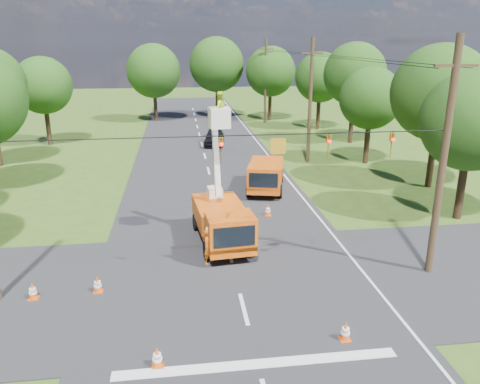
{
  "coord_description": "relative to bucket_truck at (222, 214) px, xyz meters",
  "views": [
    {
      "loc": [
        -2.16,
        -15.31,
        9.7
      ],
      "look_at": [
        0.7,
        6.45,
        2.6
      ],
      "focal_mm": 35.0,
      "sensor_mm": 36.0,
      "label": 1
    }
  ],
  "objects": [
    {
      "name": "traffic_cone_1",
      "position": [
        3.36,
        -8.55,
        -1.21
      ],
      "size": [
        0.38,
        0.38,
        0.71
      ],
      "color": "#E94F0C",
      "rests_on": "ground"
    },
    {
      "name": "tree_right_c",
      "position": [
        13.41,
        14.76,
        3.74
      ],
      "size": [
        5.0,
        5.0,
        7.83
      ],
      "color": "#382616",
      "rests_on": "ground"
    },
    {
      "name": "traffic_cone_5",
      "position": [
        -7.9,
        -4.38,
        -1.21
      ],
      "size": [
        0.38,
        0.38,
        0.71
      ],
      "color": "#E94F0C",
      "rests_on": "ground"
    },
    {
      "name": "road_main",
      "position": [
        0.21,
        13.76,
        -1.57
      ],
      "size": [
        12.0,
        100.0,
        0.06
      ],
      "primitive_type": "cube",
      "color": "black",
      "rests_on": "ground"
    },
    {
      "name": "tree_far_a",
      "position": [
        -4.79,
        38.76,
        4.62
      ],
      "size": [
        6.6,
        6.6,
        9.5
      ],
      "color": "#382616",
      "rests_on": "ground"
    },
    {
      "name": "traffic_cone_2",
      "position": [
        0.41,
        0.21,
        -1.21
      ],
      "size": [
        0.38,
        0.38,
        0.71
      ],
      "color": "#E94F0C",
      "rests_on": "ground"
    },
    {
      "name": "edge_line",
      "position": [
        5.81,
        13.76,
        -1.57
      ],
      "size": [
        0.12,
        90.0,
        0.02
      ],
      "primitive_type": "cube",
      "color": "silver",
      "rests_on": "ground"
    },
    {
      "name": "pole_right_near",
      "position": [
        8.71,
        -4.24,
        3.54
      ],
      "size": [
        1.8,
        0.3,
        10.0
      ],
      "color": "#4C3823",
      "rests_on": "ground"
    },
    {
      "name": "traffic_cone_4",
      "position": [
        -5.46,
        -4.17,
        -1.21
      ],
      "size": [
        0.38,
        0.38,
        0.71
      ],
      "color": "#E94F0C",
      "rests_on": "ground"
    },
    {
      "name": "tree_right_e",
      "position": [
        14.01,
        30.76,
        4.24
      ],
      "size": [
        5.6,
        5.6,
        8.63
      ],
      "color": "#382616",
      "rests_on": "ground"
    },
    {
      "name": "tree_far_c",
      "position": [
        9.71,
        37.76,
        4.49
      ],
      "size": [
        6.2,
        6.2,
        9.18
      ],
      "color": "#382616",
      "rests_on": "ground"
    },
    {
      "name": "second_truck",
      "position": [
        3.74,
        8.38,
        -0.45
      ],
      "size": [
        3.39,
        6.04,
        2.14
      ],
      "rotation": [
        0.0,
        0.0,
        -0.24
      ],
      "color": "orange",
      "rests_on": "ground"
    },
    {
      "name": "tree_right_a",
      "position": [
        13.71,
        1.76,
        3.99
      ],
      "size": [
        5.4,
        5.4,
        8.28
      ],
      "color": "#382616",
      "rests_on": "ground"
    },
    {
      "name": "stop_bar",
      "position": [
        0.21,
        -9.44,
        -1.57
      ],
      "size": [
        9.0,
        0.45,
        0.02
      ],
      "primitive_type": "cube",
      "color": "silver",
      "rests_on": "ground"
    },
    {
      "name": "road_cross",
      "position": [
        0.21,
        -4.24,
        -1.57
      ],
      "size": [
        56.0,
        10.0,
        0.07
      ],
      "primitive_type": "cube",
      "color": "black",
      "rests_on": "ground"
    },
    {
      "name": "pole_right_mid",
      "position": [
        8.71,
        15.76,
        3.54
      ],
      "size": [
        1.8,
        0.3,
        10.0
      ],
      "color": "#4C3823",
      "rests_on": "ground"
    },
    {
      "name": "traffic_cone_0",
      "position": [
        -2.9,
        -9.11,
        -1.21
      ],
      "size": [
        0.38,
        0.38,
        0.71
      ],
      "color": "#E94F0C",
      "rests_on": "ground"
    },
    {
      "name": "ground_worker",
      "position": [
        -0.83,
        -2.18,
        -0.73
      ],
      "size": [
        0.7,
        0.72,
        1.67
      ],
      "primitive_type": "imported",
      "rotation": [
        0.0,
        0.0,
        0.86
      ],
      "color": "orange",
      "rests_on": "ground"
    },
    {
      "name": "pole_right_far",
      "position": [
        8.71,
        35.76,
        3.54
      ],
      "size": [
        1.8,
        0.3,
        10.0
      ],
      "color": "#4C3823",
      "rests_on": "ground"
    },
    {
      "name": "tree_right_b",
      "position": [
        15.21,
        7.76,
        4.87
      ],
      "size": [
        6.4,
        6.4,
        9.65
      ],
      "color": "#382616",
      "rests_on": "ground"
    },
    {
      "name": "distant_car",
      "position": [
        1.42,
        23.46,
        -0.8
      ],
      "size": [
        2.42,
        4.72,
        1.54
      ],
      "primitive_type": "imported",
      "rotation": [
        0.0,
        0.0,
        -0.14
      ],
      "color": "black",
      "rests_on": "ground"
    },
    {
      "name": "traffic_cone_3",
      "position": [
        2.98,
        3.52,
        -1.21
      ],
      "size": [
        0.38,
        0.38,
        0.71
      ],
      "color": "#E94F0C",
      "rests_on": "ground"
    },
    {
      "name": "tree_right_d",
      "position": [
        15.01,
        22.76,
        5.11
      ],
      "size": [
        6.0,
        6.0,
        9.7
      ],
      "color": "#382616",
      "rests_on": "ground"
    },
    {
      "name": "traffic_cone_7",
      "position": [
        3.72,
        10.04,
        -1.21
      ],
      "size": [
        0.38,
        0.38,
        0.71
      ],
      "color": "#E94F0C",
      "rests_on": "ground"
    },
    {
      "name": "signal_span",
      "position": [
        2.43,
        -4.24,
        4.31
      ],
      "size": [
        18.0,
        0.29,
        1.07
      ],
      "color": "black",
      "rests_on": "ground"
    },
    {
      "name": "tree_far_b",
      "position": [
        3.21,
        40.76,
        5.24
      ],
      "size": [
        7.0,
        7.0,
        10.32
      ],
      "color": "#382616",
      "rests_on": "ground"
    },
    {
      "name": "bucket_truck",
      "position": [
        0.0,
        0.0,
        0.0
      ],
      "size": [
        2.82,
        6.1,
        7.48
      ],
      "rotation": [
        0.0,
        0.0,
        0.1
      ],
      "color": "orange",
      "rests_on": "ground"
    },
    {
      "name": "ground",
      "position": [
        0.21,
        13.76,
        -1.57
      ],
      "size": [
        140.0,
        140.0,
        0.0
      ],
      "primitive_type": "plane",
      "color": "#305018",
      "rests_on": "ground"
    },
    {
      "name": "tree_left_f",
      "position": [
        -14.59,
        25.76,
        4.12
      ],
      "size": [
        5.4,
        5.4,
        8.4
      ],
      "color": "#382616",
      "rests_on": "ground"
    }
  ]
}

